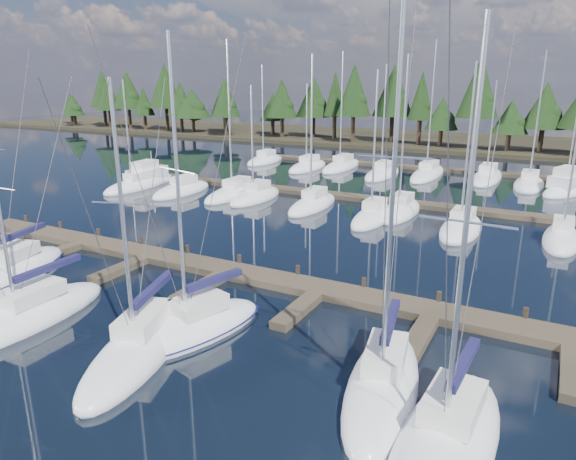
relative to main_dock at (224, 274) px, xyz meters
The scene contains 14 objects.
ground 12.65m from the main_dock, 90.00° to the left, with size 260.00×260.00×0.00m, color black.
far_shore 72.64m from the main_dock, 90.00° to the left, with size 220.00×30.00×0.60m, color #2B2618.
main_dock is the anchor object (origin of this frame).
back_docks 32.23m from the main_dock, 90.00° to the left, with size 50.00×21.80×0.40m.
front_sailboat_1 12.62m from the main_dock, 152.85° to the right, with size 5.45×9.79×13.69m.
front_sailboat_2 10.46m from the main_dock, 118.73° to the right, with size 3.12×9.12×12.08m.
front_sailboat_3 8.90m from the main_dock, 78.40° to the right, with size 5.42×9.64×12.04m.
front_sailboat_4 6.89m from the main_dock, 66.53° to the right, with size 4.85×8.22×13.76m.
front_sailboat_5 13.55m from the main_dock, 29.65° to the right, with size 3.99×8.77×15.98m.
front_sailboat_6 16.82m from the main_dock, 30.53° to the right, with size 3.35×8.30×13.57m.
back_sailboat_rows 27.97m from the main_dock, 90.26° to the left, with size 46.42×32.78×16.16m.
motor_yacht_left 30.06m from the main_dock, 140.97° to the left, with size 3.67×8.82×4.29m.
motor_yacht_right 39.74m from the main_dock, 63.98° to the left, with size 5.84×9.30×4.41m.
tree_line 63.41m from the main_dock, 92.42° to the left, with size 186.18×12.12×14.12m.
Camera 1 is at (16.46, -5.61, 11.18)m, focal length 32.00 mm.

